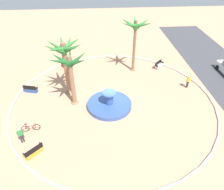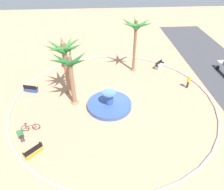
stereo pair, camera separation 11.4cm
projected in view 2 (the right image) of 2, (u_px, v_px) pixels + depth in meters
name	position (u px, v px, depth m)	size (l,w,h in m)	color
ground_plane	(113.00, 101.00, 23.41)	(80.00, 80.00, 0.00)	tan
plaza_curb	(113.00, 100.00, 23.35)	(22.27, 22.27, 0.20)	silver
fountain	(109.00, 104.00, 22.40)	(4.77, 4.77, 1.89)	#38569E
palm_tree_near_fountain	(65.00, 55.00, 21.86)	(4.19, 4.16, 6.41)	#8E6B4C
palm_tree_by_curb	(70.00, 68.00, 20.50)	(3.93, 3.85, 5.93)	#8E6B4C
palm_tree_mid_plaza	(136.00, 31.00, 25.56)	(4.09, 4.03, 7.05)	brown
bench_east	(31.00, 89.00, 24.55)	(0.88, 1.67, 1.00)	#335BA8
bench_west	(159.00, 66.00, 29.19)	(1.48, 1.49, 1.00)	beige
bench_north	(66.00, 66.00, 29.11)	(1.57, 1.37, 1.00)	#B73D33
bench_southeast	(33.00, 152.00, 17.31)	(1.46, 1.51, 1.00)	gold
bicycle_red_frame	(31.00, 127.00, 19.51)	(0.44, 1.71, 0.94)	black
person_cyclist_helmet	(20.00, 134.00, 18.06)	(0.34, 0.48, 1.68)	#33333D
person_cyclist_photo	(188.00, 81.00, 24.90)	(0.29, 0.51, 1.66)	#33333D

